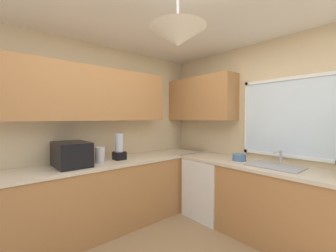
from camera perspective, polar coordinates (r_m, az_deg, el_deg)
name	(u,v)px	position (r m, az deg, el deg)	size (l,w,h in m)	color
room_shell	(162,91)	(2.61, -1.48, 9.20)	(3.68, 3.67, 2.59)	beige
counter_run_left	(100,196)	(3.09, -17.48, -17.40)	(0.65, 3.28, 0.91)	#AD7542
counter_run_back	(281,206)	(2.98, 27.87, -18.33)	(2.77, 0.65, 0.91)	#AD7542
dishwasher	(210,187)	(3.45, 10.99, -15.69)	(0.60, 0.60, 0.86)	white
microwave	(72,154)	(2.83, -24.20, -6.83)	(0.48, 0.36, 0.29)	black
kettle	(100,155)	(2.94, -17.60, -7.29)	(0.13, 0.13, 0.20)	#B7B7BC
sink_assembly	(275,166)	(2.89, 26.56, -9.40)	(0.59, 0.40, 0.19)	#9EA0A5
bowl	(239,157)	(3.08, 18.36, -7.91)	(0.17, 0.17, 0.09)	#4C7099
blender_appliance	(119,148)	(3.07, -12.80, -5.70)	(0.15, 0.15, 0.36)	black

